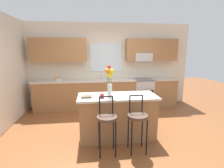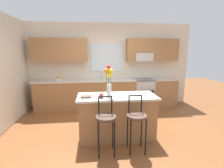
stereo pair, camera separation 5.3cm
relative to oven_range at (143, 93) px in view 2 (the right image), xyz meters
The scene contains 12 objects.
ground_plane 2.10m from the oven_range, 125.03° to the right, with size 14.00×14.00×0.00m, color brown.
back_wall_assembly 1.59m from the oven_range, 164.89° to the left, with size 5.60×0.50×2.70m.
counter_run 1.18m from the oven_range, behind, with size 4.56×0.64×0.92m.
sink_faucet 1.50m from the oven_range, behind, with size 0.02×0.13×0.23m.
oven_range is the anchor object (origin of this frame).
kitchen_island 2.27m from the oven_range, 120.59° to the right, with size 1.62×0.70×0.92m.
bar_stool_near 2.90m from the oven_range, 119.61° to the right, with size 0.36×0.36×1.04m.
bar_stool_middle 2.67m from the oven_range, 109.26° to the right, with size 0.36×0.36×1.04m.
flower_vase 2.56m from the oven_range, 123.35° to the right, with size 0.19×0.14×0.64m.
mug_ceramic 2.63m from the oven_range, 125.15° to the right, with size 0.08×0.08×0.09m, color #A52D28.
cookbook 2.74m from the oven_range, 131.39° to the right, with size 0.20×0.15×0.03m, color brown.
fruit_bowl_oranges 2.74m from the oven_range, behind, with size 0.24×0.24×0.13m.
Camera 2 is at (-0.46, -3.62, 1.84)m, focal length 27.25 mm.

